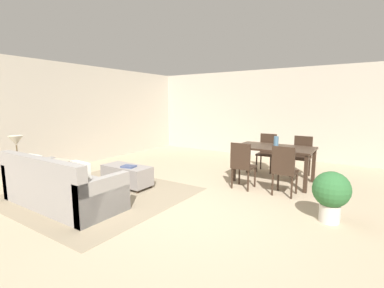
% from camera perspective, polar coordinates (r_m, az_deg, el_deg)
% --- Properties ---
extents(ground_plane, '(10.80, 10.80, 0.00)m').
position_cam_1_polar(ground_plane, '(4.40, 0.95, -13.76)').
color(ground_plane, tan).
extents(wall_back, '(9.00, 0.12, 2.70)m').
position_cam_1_polar(wall_back, '(8.72, 18.97, 6.03)').
color(wall_back, '#BCB2A0').
rests_on(wall_back, ground_plane).
extents(wall_left, '(0.12, 11.00, 2.70)m').
position_cam_1_polar(wall_left, '(7.76, -26.24, 5.34)').
color(wall_left, '#BCB2A0').
rests_on(wall_left, ground_plane).
extents(area_rug, '(3.00, 2.80, 0.01)m').
position_cam_1_polar(area_rug, '(5.38, -19.03, -9.97)').
color(area_rug, gray).
rests_on(area_rug, ground_plane).
extents(couch, '(2.19, 0.90, 0.86)m').
position_cam_1_polar(couch, '(5.00, -26.01, -8.30)').
color(couch, gray).
rests_on(couch, ground_plane).
extents(ottoman_table, '(1.03, 0.47, 0.43)m').
position_cam_1_polar(ottoman_table, '(5.64, -13.55, -6.33)').
color(ottoman_table, gray).
rests_on(ottoman_table, ground_plane).
extents(side_table, '(0.40, 0.40, 0.54)m').
position_cam_1_polar(side_table, '(6.19, -32.69, -4.38)').
color(side_table, olive).
rests_on(side_table, ground_plane).
extents(table_lamp, '(0.26, 0.26, 0.52)m').
position_cam_1_polar(table_lamp, '(6.10, -33.09, 0.41)').
color(table_lamp, brown).
rests_on(table_lamp, side_table).
extents(dining_table, '(1.58, 0.94, 0.76)m').
position_cam_1_polar(dining_table, '(6.01, 16.90, -1.41)').
color(dining_table, '#332319').
rests_on(dining_table, ground_plane).
extents(dining_chair_near_left, '(0.41, 0.41, 0.92)m').
position_cam_1_polar(dining_chair_near_left, '(5.37, 10.52, -3.96)').
color(dining_chair_near_left, '#332319').
rests_on(dining_chair_near_left, ground_plane).
extents(dining_chair_near_right, '(0.41, 0.41, 0.92)m').
position_cam_1_polar(dining_chair_near_right, '(5.15, 18.84, -4.80)').
color(dining_chair_near_right, '#332319').
rests_on(dining_chair_near_right, ground_plane).
extents(dining_chair_far_left, '(0.41, 0.41, 0.92)m').
position_cam_1_polar(dining_chair_far_left, '(6.95, 15.51, -1.26)').
color(dining_chair_far_left, '#332319').
rests_on(dining_chair_far_left, ground_plane).
extents(dining_chair_far_right, '(0.41, 0.41, 0.92)m').
position_cam_1_polar(dining_chair_far_right, '(6.72, 22.10, -1.92)').
color(dining_chair_far_right, '#332319').
rests_on(dining_chair_far_right, ground_plane).
extents(vase_centerpiece, '(0.10, 0.10, 0.22)m').
position_cam_1_polar(vase_centerpiece, '(5.96, 17.29, 0.49)').
color(vase_centerpiece, slate).
rests_on(vase_centerpiece, dining_table).
extents(book_on_ottoman, '(0.30, 0.25, 0.03)m').
position_cam_1_polar(book_on_ottoman, '(5.45, -13.21, -4.63)').
color(book_on_ottoman, '#3F4C72').
rests_on(book_on_ottoman, ottoman_table).
extents(potted_plant, '(0.51, 0.51, 0.73)m').
position_cam_1_polar(potted_plant, '(4.33, 27.26, -9.09)').
color(potted_plant, beige).
rests_on(potted_plant, ground_plane).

